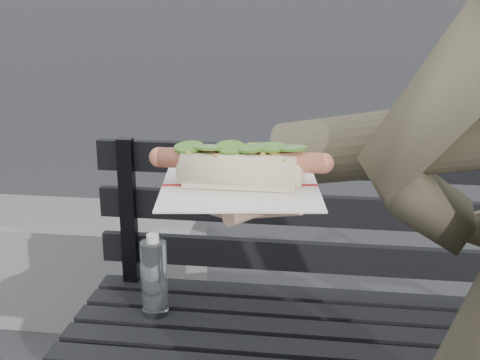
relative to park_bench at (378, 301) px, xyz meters
name	(u,v)px	position (x,y,z in m)	size (l,w,h in m)	color
park_bench	(378,301)	(0.00, 0.00, 0.00)	(1.50, 0.44, 0.88)	black
concrete_block	(48,261)	(-1.22, 0.80, -0.32)	(1.20, 0.40, 0.40)	slate
held_hotdog	(410,147)	(-0.03, -0.67, 0.55)	(0.64, 0.30, 0.20)	#44422D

